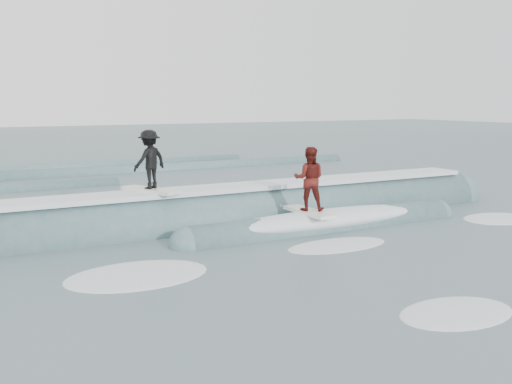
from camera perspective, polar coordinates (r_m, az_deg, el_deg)
name	(u,v)px	position (r m, az deg, el deg)	size (l,w,h in m)	color
ground	(306,248)	(15.18, 5.04, -5.58)	(160.00, 160.00, 0.00)	#3A5155
breaking_wave	(254,221)	(18.21, -0.23, -2.93)	(20.82, 3.90, 2.25)	#3B6163
surfer_black	(150,162)	(16.94, -10.59, 2.98)	(1.35, 2.04, 1.82)	silver
surfer_red	(309,181)	(16.81, 5.34, 1.05)	(1.15, 2.01, 1.98)	white
whitewater	(333,259)	(14.24, 7.74, -6.62)	(18.50, 7.16, 0.10)	white
far_swells	(62,177)	(30.54, -18.81, 1.39)	(37.48, 8.65, 0.80)	#3B6163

